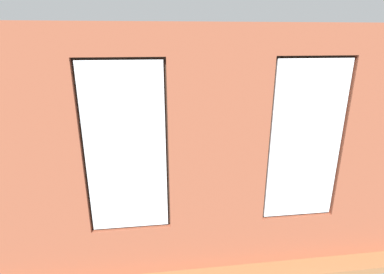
{
  "coord_description": "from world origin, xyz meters",
  "views": [
    {
      "loc": [
        0.74,
        5.71,
        2.98
      ],
      "look_at": [
        0.07,
        0.4,
        1.18
      ],
      "focal_mm": 28.0,
      "sensor_mm": 36.0,
      "label": 1
    }
  ],
  "objects_px": {
    "potted_plant_foreground_right": "(88,140)",
    "potted_plant_mid_room_small": "(209,148)",
    "remote_silver": "(182,163)",
    "potted_plant_by_left_couch": "(274,154)",
    "couch_left": "(320,180)",
    "coffee_table": "(182,166)",
    "couch_by_window": "(159,219)",
    "potted_plant_corner_near_left": "(277,123)",
    "potted_plant_beside_window_right": "(60,205)",
    "potted_plant_near_tv": "(73,173)",
    "remote_gray": "(174,162)",
    "tv_flatscreen": "(57,146)",
    "potted_plant_between_couches": "(254,188)",
    "media_console": "(61,174)",
    "cup_ceramic": "(197,158)"
  },
  "relations": [
    {
      "from": "potted_plant_foreground_right",
      "to": "potted_plant_near_tv",
      "type": "relative_size",
      "value": 0.63
    },
    {
      "from": "media_console",
      "to": "potted_plant_foreground_right",
      "type": "xyz_separation_m",
      "value": [
        -0.3,
        -1.4,
        0.27
      ]
    },
    {
      "from": "tv_flatscreen",
      "to": "potted_plant_between_couches",
      "type": "height_order",
      "value": "potted_plant_between_couches"
    },
    {
      "from": "remote_gray",
      "to": "couch_left",
      "type": "bearing_deg",
      "value": 128.33
    },
    {
      "from": "couch_left",
      "to": "potted_plant_foreground_right",
      "type": "relative_size",
      "value": 2.3
    },
    {
      "from": "couch_by_window",
      "to": "coffee_table",
      "type": "relative_size",
      "value": 1.69
    },
    {
      "from": "potted_plant_foreground_right",
      "to": "potted_plant_mid_room_small",
      "type": "relative_size",
      "value": 1.51
    },
    {
      "from": "remote_silver",
      "to": "potted_plant_beside_window_right",
      "type": "xyz_separation_m",
      "value": [
        1.9,
        1.95,
        0.31
      ]
    },
    {
      "from": "couch_by_window",
      "to": "remote_gray",
      "type": "relative_size",
      "value": 12.31
    },
    {
      "from": "potted_plant_corner_near_left",
      "to": "potted_plant_between_couches",
      "type": "distance_m",
      "value": 3.88
    },
    {
      "from": "coffee_table",
      "to": "media_console",
      "type": "relative_size",
      "value": 1.11
    },
    {
      "from": "potted_plant_corner_near_left",
      "to": "potted_plant_by_left_couch",
      "type": "bearing_deg",
      "value": 66.0
    },
    {
      "from": "coffee_table",
      "to": "potted_plant_foreground_right",
      "type": "height_order",
      "value": "potted_plant_foreground_right"
    },
    {
      "from": "remote_gray",
      "to": "media_console",
      "type": "relative_size",
      "value": 0.15
    },
    {
      "from": "cup_ceramic",
      "to": "potted_plant_foreground_right",
      "type": "distance_m",
      "value": 2.97
    },
    {
      "from": "potted_plant_foreground_right",
      "to": "potted_plant_mid_room_small",
      "type": "height_order",
      "value": "potted_plant_foreground_right"
    },
    {
      "from": "potted_plant_by_left_couch",
      "to": "potted_plant_foreground_right",
      "type": "bearing_deg",
      "value": -14.92
    },
    {
      "from": "couch_by_window",
      "to": "tv_flatscreen",
      "type": "relative_size",
      "value": 1.95
    },
    {
      "from": "couch_left",
      "to": "potted_plant_foreground_right",
      "type": "height_order",
      "value": "couch_left"
    },
    {
      "from": "tv_flatscreen",
      "to": "potted_plant_near_tv",
      "type": "xyz_separation_m",
      "value": [
        -0.54,
        1.01,
        -0.15
      ]
    },
    {
      "from": "potted_plant_beside_window_right",
      "to": "potted_plant_mid_room_small",
      "type": "xyz_separation_m",
      "value": [
        -2.69,
        -3.04,
        -0.41
      ]
    },
    {
      "from": "media_console",
      "to": "potted_plant_beside_window_right",
      "type": "height_order",
      "value": "potted_plant_beside_window_right"
    },
    {
      "from": "couch_left",
      "to": "coffee_table",
      "type": "bearing_deg",
      "value": -107.06
    },
    {
      "from": "couch_left",
      "to": "remote_silver",
      "type": "bearing_deg",
      "value": -107.06
    },
    {
      "from": "cup_ceramic",
      "to": "potted_plant_beside_window_right",
      "type": "bearing_deg",
      "value": 42.91
    },
    {
      "from": "cup_ceramic",
      "to": "potted_plant_foreground_right",
      "type": "xyz_separation_m",
      "value": [
        2.57,
        -1.48,
        0.03
      ]
    },
    {
      "from": "couch_by_window",
      "to": "potted_plant_corner_near_left",
      "type": "bearing_deg",
      "value": -133.26
    },
    {
      "from": "media_console",
      "to": "tv_flatscreen",
      "type": "bearing_deg",
      "value": -90.0
    },
    {
      "from": "potted_plant_foreground_right",
      "to": "potted_plant_by_left_couch",
      "type": "bearing_deg",
      "value": 165.08
    },
    {
      "from": "couch_by_window",
      "to": "coffee_table",
      "type": "xyz_separation_m",
      "value": [
        -0.52,
        -1.85,
        0.04
      ]
    },
    {
      "from": "media_console",
      "to": "potted_plant_mid_room_small",
      "type": "bearing_deg",
      "value": -165.21
    },
    {
      "from": "tv_flatscreen",
      "to": "potted_plant_near_tv",
      "type": "relative_size",
      "value": 0.88
    },
    {
      "from": "potted_plant_between_couches",
      "to": "potted_plant_near_tv",
      "type": "bearing_deg",
      "value": -18.47
    },
    {
      "from": "media_console",
      "to": "potted_plant_between_couches",
      "type": "distance_m",
      "value": 4.07
    },
    {
      "from": "couch_by_window",
      "to": "potted_plant_corner_near_left",
      "type": "distance_m",
      "value": 4.83
    },
    {
      "from": "potted_plant_corner_near_left",
      "to": "potted_plant_near_tv",
      "type": "xyz_separation_m",
      "value": [
        4.76,
        2.45,
        -0.05
      ]
    },
    {
      "from": "potted_plant_between_couches",
      "to": "potted_plant_mid_room_small",
      "type": "height_order",
      "value": "potted_plant_between_couches"
    },
    {
      "from": "potted_plant_foreground_right",
      "to": "potted_plant_corner_near_left",
      "type": "relative_size",
      "value": 0.54
    },
    {
      "from": "cup_ceramic",
      "to": "potted_plant_beside_window_right",
      "type": "distance_m",
      "value": 3.07
    },
    {
      "from": "coffee_table",
      "to": "cup_ceramic",
      "type": "distance_m",
      "value": 0.38
    },
    {
      "from": "coffee_table",
      "to": "remote_gray",
      "type": "height_order",
      "value": "remote_gray"
    },
    {
      "from": "remote_silver",
      "to": "potted_plant_by_left_couch",
      "type": "distance_m",
      "value": 2.27
    },
    {
      "from": "remote_gray",
      "to": "potted_plant_mid_room_small",
      "type": "bearing_deg",
      "value": -165.64
    },
    {
      "from": "potted_plant_corner_near_left",
      "to": "potted_plant_by_left_couch",
      "type": "distance_m",
      "value": 1.4
    },
    {
      "from": "remote_gray",
      "to": "tv_flatscreen",
      "type": "relative_size",
      "value": 0.16
    },
    {
      "from": "remote_silver",
      "to": "potted_plant_foreground_right",
      "type": "height_order",
      "value": "potted_plant_foreground_right"
    },
    {
      "from": "media_console",
      "to": "remote_gray",
      "type": "bearing_deg",
      "value": 177.19
    },
    {
      "from": "couch_by_window",
      "to": "media_console",
      "type": "height_order",
      "value": "couch_by_window"
    },
    {
      "from": "coffee_table",
      "to": "potted_plant_near_tv",
      "type": "relative_size",
      "value": 1.01
    },
    {
      "from": "potted_plant_by_left_couch",
      "to": "potted_plant_near_tv",
      "type": "height_order",
      "value": "potted_plant_near_tv"
    }
  ]
}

